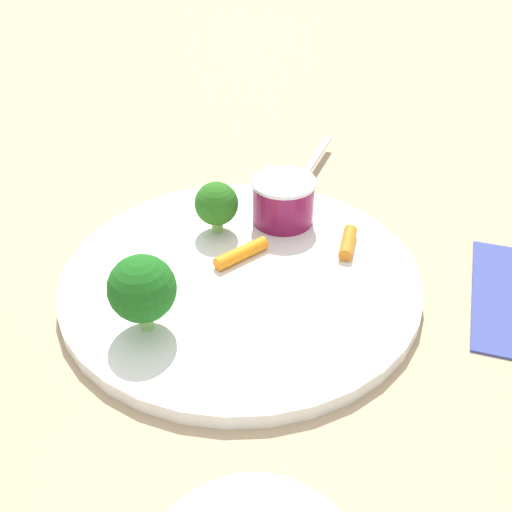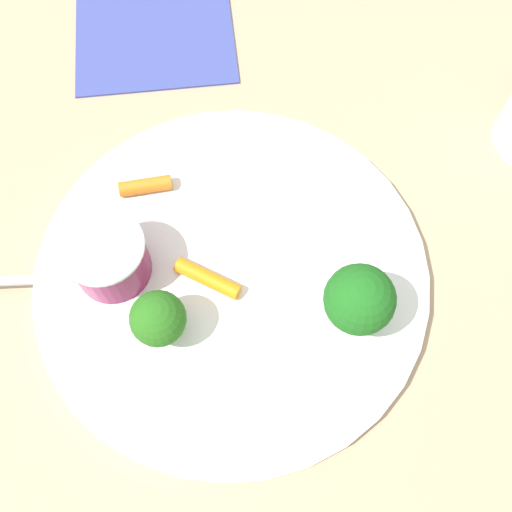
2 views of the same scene
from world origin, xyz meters
The scene contains 9 objects.
ground_plane centered at (0.00, 0.00, 0.00)m, with size 2.40×2.40×0.00m, color tan.
plate centered at (0.00, 0.00, 0.01)m, with size 0.28×0.28×0.01m, color white.
sauce_cup centered at (0.00, -0.08, 0.03)m, with size 0.06×0.06×0.04m.
broccoli_floret_0 centered at (0.04, -0.04, 0.04)m, with size 0.04×0.04×0.05m.
broccoli_floret_1 centered at (0.03, 0.08, 0.05)m, with size 0.05×0.05×0.06m.
carrot_stick_0 centered at (-0.07, -0.07, 0.02)m, with size 0.01×0.01×0.04m, color orange.
carrot_stick_1 centered at (0.01, -0.02, 0.02)m, with size 0.01×0.01×0.05m, color orange.
fork centered at (0.01, -0.16, 0.01)m, with size 0.02×0.20×0.00m.
napkin centered at (-0.25, -0.08, 0.00)m, with size 0.16×0.14×0.00m, color #3A458E.
Camera 2 is at (0.16, 0.02, 0.40)m, focal length 41.40 mm.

